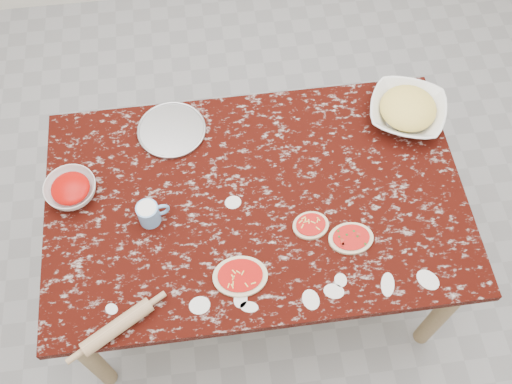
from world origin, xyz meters
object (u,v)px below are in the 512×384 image
(sauce_bowl, at_px, (71,190))
(flour_mug, at_px, (150,213))
(worktable, at_px, (256,209))
(rolling_pin, at_px, (117,327))
(cheese_bowl, at_px, (407,112))
(pizza_tray, at_px, (172,130))

(sauce_bowl, xyz_separation_m, flour_mug, (0.29, -0.15, 0.02))
(worktable, height_order, rolling_pin, rolling_pin)
(worktable, distance_m, cheese_bowl, 0.74)
(pizza_tray, height_order, cheese_bowl, cheese_bowl)
(cheese_bowl, bearing_deg, worktable, -155.52)
(flour_mug, distance_m, rolling_pin, 0.42)
(pizza_tray, bearing_deg, rolling_pin, -105.91)
(sauce_bowl, relative_size, flour_mug, 1.63)
(sauce_bowl, bearing_deg, flour_mug, -26.92)
(cheese_bowl, bearing_deg, pizza_tray, 176.77)
(pizza_tray, xyz_separation_m, sauce_bowl, (-0.39, -0.24, 0.03))
(flour_mug, bearing_deg, sauce_bowl, 153.08)
(cheese_bowl, xyz_separation_m, flour_mug, (-1.06, -0.34, 0.01))
(pizza_tray, xyz_separation_m, cheese_bowl, (0.96, -0.05, 0.03))
(worktable, relative_size, pizza_tray, 5.87)
(pizza_tray, height_order, sauce_bowl, sauce_bowl)
(flour_mug, bearing_deg, cheese_bowl, 17.74)
(worktable, bearing_deg, flour_mug, -174.56)
(cheese_bowl, height_order, rolling_pin, cheese_bowl)
(sauce_bowl, height_order, rolling_pin, sauce_bowl)
(flour_mug, xyz_separation_m, rolling_pin, (-0.13, -0.40, -0.02))
(worktable, xyz_separation_m, flour_mug, (-0.40, -0.04, 0.13))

